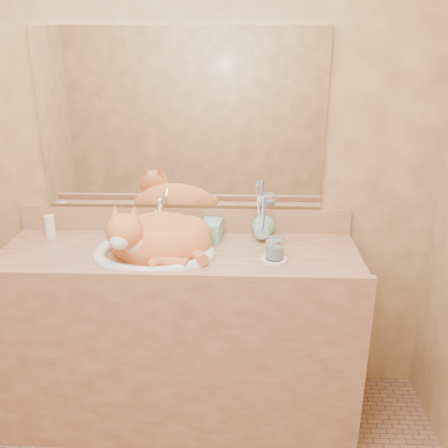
{
  "coord_description": "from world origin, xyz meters",
  "views": [
    {
      "loc": [
        0.28,
        -1.27,
        1.74
      ],
      "look_at": [
        0.2,
        0.7,
        1.0
      ],
      "focal_mm": 40.0,
      "sensor_mm": 36.0,
      "label": 1
    }
  ],
  "objects_px": {
    "sink_basin": "(153,237)",
    "cat": "(156,237)",
    "toothbrush_cup": "(261,234)",
    "water_glass": "(275,249)",
    "vanity_counter": "(181,336)",
    "soap_dispenser": "(209,224)"
  },
  "relations": [
    {
      "from": "sink_basin",
      "to": "vanity_counter",
      "type": "bearing_deg",
      "value": 11.59
    },
    {
      "from": "sink_basin",
      "to": "cat",
      "type": "distance_m",
      "value": 0.02
    },
    {
      "from": "vanity_counter",
      "to": "cat",
      "type": "height_order",
      "value": "cat"
    },
    {
      "from": "cat",
      "to": "vanity_counter",
      "type": "bearing_deg",
      "value": 1.54
    },
    {
      "from": "vanity_counter",
      "to": "water_glass",
      "type": "bearing_deg",
      "value": -8.17
    },
    {
      "from": "toothbrush_cup",
      "to": "water_glass",
      "type": "height_order",
      "value": "same"
    },
    {
      "from": "vanity_counter",
      "to": "soap_dispenser",
      "type": "distance_m",
      "value": 0.55
    },
    {
      "from": "vanity_counter",
      "to": "soap_dispenser",
      "type": "bearing_deg",
      "value": 39.3
    },
    {
      "from": "soap_dispenser",
      "to": "water_glass",
      "type": "height_order",
      "value": "soap_dispenser"
    },
    {
      "from": "sink_basin",
      "to": "water_glass",
      "type": "xyz_separation_m",
      "value": [
        0.52,
        -0.04,
        -0.03
      ]
    },
    {
      "from": "sink_basin",
      "to": "toothbrush_cup",
      "type": "height_order",
      "value": "sink_basin"
    },
    {
      "from": "cat",
      "to": "soap_dispenser",
      "type": "bearing_deg",
      "value": 26.07
    },
    {
      "from": "vanity_counter",
      "to": "water_glass",
      "type": "relative_size",
      "value": 17.71
    },
    {
      "from": "water_glass",
      "to": "cat",
      "type": "bearing_deg",
      "value": 173.57
    },
    {
      "from": "toothbrush_cup",
      "to": "water_glass",
      "type": "distance_m",
      "value": 0.18
    },
    {
      "from": "toothbrush_cup",
      "to": "water_glass",
      "type": "bearing_deg",
      "value": -74.04
    },
    {
      "from": "vanity_counter",
      "to": "cat",
      "type": "xyz_separation_m",
      "value": [
        -0.09,
        -0.0,
        0.5
      ]
    },
    {
      "from": "sink_basin",
      "to": "soap_dispenser",
      "type": "xyz_separation_m",
      "value": [
        0.23,
        0.13,
        0.02
      ]
    },
    {
      "from": "cat",
      "to": "toothbrush_cup",
      "type": "bearing_deg",
      "value": 14.43
    },
    {
      "from": "sink_basin",
      "to": "water_glass",
      "type": "distance_m",
      "value": 0.52
    },
    {
      "from": "soap_dispenser",
      "to": "vanity_counter",
      "type": "bearing_deg",
      "value": -132.8
    },
    {
      "from": "sink_basin",
      "to": "toothbrush_cup",
      "type": "distance_m",
      "value": 0.49
    }
  ]
}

